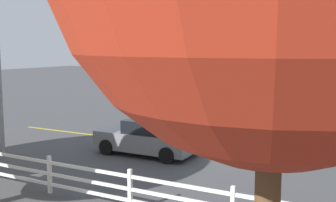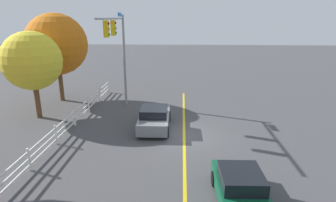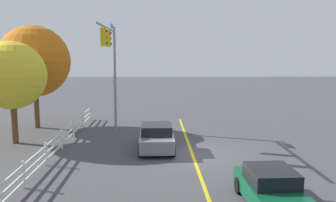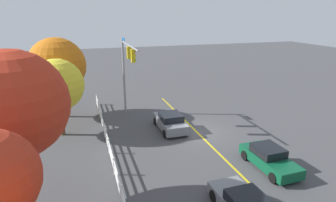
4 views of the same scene
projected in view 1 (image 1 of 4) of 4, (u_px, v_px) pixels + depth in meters
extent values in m
plane|color=#444447|center=(193.00, 147.00, 18.40)|extent=(120.00, 120.00, 0.00)
cube|color=gold|center=(284.00, 159.00, 16.52)|extent=(28.00, 0.16, 0.01)
sphere|color=#148C19|center=(59.00, 2.00, 15.05)|extent=(0.17, 0.17, 0.17)
cube|color=slate|center=(147.00, 140.00, 17.19)|extent=(4.12, 1.89, 0.72)
cube|color=black|center=(151.00, 126.00, 17.01)|extent=(1.90, 1.69, 0.53)
cylinder|color=black|center=(107.00, 147.00, 17.10)|extent=(0.64, 0.22, 0.64)
cylinder|color=black|center=(130.00, 139.00, 18.63)|extent=(0.64, 0.22, 0.64)
cylinder|color=black|center=(167.00, 155.00, 15.80)|extent=(0.64, 0.22, 0.64)
cylinder|color=black|center=(187.00, 146.00, 17.34)|extent=(0.64, 0.22, 0.64)
cylinder|color=black|center=(327.00, 140.00, 18.44)|extent=(0.65, 0.24, 0.64)
cylinder|color=black|center=(322.00, 148.00, 17.01)|extent=(0.65, 0.24, 0.64)
cube|color=white|center=(130.00, 190.00, 11.21)|extent=(0.10, 0.10, 1.15)
cube|color=white|center=(50.00, 175.00, 12.56)|extent=(0.10, 0.10, 1.15)
cube|color=white|center=(178.00, 185.00, 10.48)|extent=(26.00, 0.06, 0.09)
cube|color=white|center=(178.00, 198.00, 10.52)|extent=(26.00, 0.06, 0.09)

